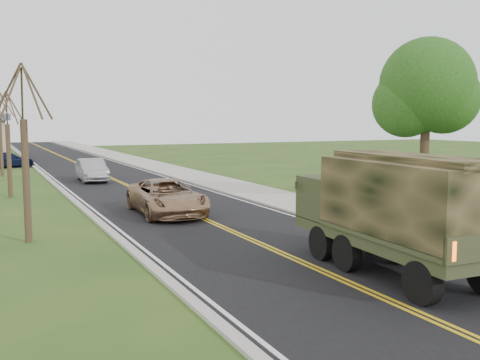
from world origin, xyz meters
TOP-DOWN VIEW (x-y plane):
  - ground at (0.00, 0.00)m, footprint 160.00×160.00m
  - road at (0.00, 40.00)m, footprint 8.00×120.00m
  - curb_right at (4.15, 40.00)m, footprint 0.30×120.00m
  - sidewalk_right at (5.90, 40.00)m, footprint 3.20×120.00m
  - curb_left at (-4.15, 40.00)m, footprint 0.30×120.00m
  - leafy_tree at (11.00, 10.01)m, footprint 4.83×4.50m
  - bare_tree_a at (-7.00, 10.00)m, footprint 1.93×2.26m
  - bare_tree_b at (-7.00, 22.00)m, footprint 1.83×2.14m
  - bare_tree_c at (-7.00, 34.00)m, footprint 2.04×2.39m
  - military_truck at (1.59, 1.55)m, footprint 2.63×6.71m
  - suv_champagne at (-1.02, 13.15)m, footprint 2.79×5.71m
  - sedan_silver at (-1.58, 27.83)m, footprint 1.73×4.71m
  - pickup_navy at (11.40, 10.14)m, footprint 5.00×2.04m
  - lot_car_navy at (-6.32, 42.00)m, footprint 5.08×3.67m

SIDE VIEW (x-z plane):
  - ground at x=0.00m, z-range 0.00..0.00m
  - road at x=0.00m, z-range 0.00..0.01m
  - sidewalk_right at x=5.90m, z-range 0.00..0.10m
  - curb_left at x=-4.15m, z-range 0.00..0.10m
  - curb_right at x=4.15m, z-range 0.00..0.12m
  - lot_car_navy at x=-6.32m, z-range 0.00..1.37m
  - pickup_navy at x=11.40m, z-range 0.00..1.45m
  - sedan_silver at x=-1.58m, z-range 0.00..1.54m
  - suv_champagne at x=-1.02m, z-range 0.00..1.56m
  - military_truck at x=1.59m, z-range 0.24..3.53m
  - bare_tree_b at x=-7.00m, z-range -0.39..5.34m
  - bare_tree_a at x=-7.00m, z-range -0.41..5.66m
  - bare_tree_c at x=-7.00m, z-range -0.44..5.99m
  - leafy_tree at x=11.00m, z-range 1.44..9.54m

